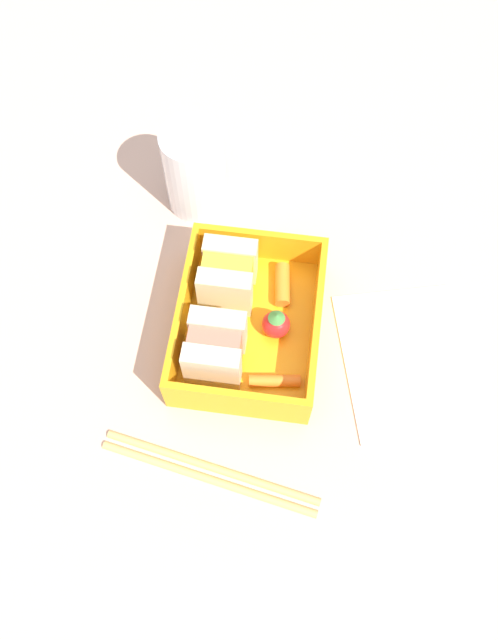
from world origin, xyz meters
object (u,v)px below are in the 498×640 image
(strawberry_far_left, at_px, (276,324))
(chopstick_pair, at_px, (210,472))
(sandwich_left, at_px, (215,348))
(sandwich_center_left, at_px, (228,276))
(carrot_stick_far_left, at_px, (282,285))
(folded_napkin, at_px, (408,360))
(drinking_glass, at_px, (194,171))
(carrot_stick_left, at_px, (275,381))

(strawberry_far_left, height_order, chopstick_pair, strawberry_far_left)
(sandwich_left, relative_size, sandwich_center_left, 1.00)
(sandwich_left, bearing_deg, strawberry_far_left, -53.72)
(carrot_stick_far_left, height_order, folded_napkin, carrot_stick_far_left)
(strawberry_far_left, relative_size, folded_napkin, 0.22)
(sandwich_left, height_order, drinking_glass, drinking_glass)
(sandwich_left, distance_m, carrot_stick_left, 0.06)
(folded_napkin, bearing_deg, sandwich_center_left, 75.30)
(sandwich_left, xyz_separation_m, drinking_glass, (0.18, 0.05, 0.01))
(chopstick_pair, bearing_deg, folded_napkin, -52.47)
(strawberry_far_left, bearing_deg, chopstick_pair, 163.51)
(drinking_glass, bearing_deg, folded_napkin, -124.55)
(sandwich_center_left, bearing_deg, strawberry_far_left, -126.82)
(chopstick_pair, height_order, drinking_glass, drinking_glass)
(carrot_stick_far_left, relative_size, folded_napkin, 0.28)
(carrot_stick_left, bearing_deg, drinking_glass, 27.93)
(carrot_stick_left, xyz_separation_m, strawberry_far_left, (0.05, 0.01, 0.01))
(folded_napkin, bearing_deg, sandwich_left, 98.98)
(sandwich_left, bearing_deg, folded_napkin, -81.02)
(carrot_stick_far_left, xyz_separation_m, chopstick_pair, (-0.18, 0.04, -0.02))
(carrot_stick_left, relative_size, chopstick_pair, 0.24)
(sandwich_center_left, height_order, carrot_stick_far_left, sandwich_center_left)
(sandwich_left, relative_size, folded_napkin, 0.36)
(sandwich_left, relative_size, carrot_stick_left, 1.17)
(sandwich_center_left, distance_m, strawberry_far_left, 0.06)
(carrot_stick_left, distance_m, folded_napkin, 0.13)
(sandwich_left, distance_m, sandwich_center_left, 0.07)
(sandwich_center_left, distance_m, carrot_stick_left, 0.11)
(sandwich_center_left, height_order, drinking_glass, drinking_glass)
(carrot_stick_left, xyz_separation_m, folded_napkin, (0.04, -0.12, -0.02))
(chopstick_pair, distance_m, folded_napkin, 0.21)
(carrot_stick_left, height_order, drinking_glass, drinking_glass)
(strawberry_far_left, relative_size, carrot_stick_far_left, 0.77)
(sandwich_center_left, bearing_deg, folded_napkin, -104.70)
(carrot_stick_far_left, bearing_deg, sandwich_center_left, 99.58)
(chopstick_pair, bearing_deg, strawberry_far_left, -16.49)
(carrot_stick_far_left, xyz_separation_m, drinking_glass, (0.10, 0.10, 0.03))
(carrot_stick_far_left, relative_size, drinking_glass, 0.43)
(carrot_stick_left, bearing_deg, folded_napkin, -70.52)
(drinking_glass, height_order, folded_napkin, drinking_glass)
(strawberry_far_left, height_order, carrot_stick_far_left, strawberry_far_left)
(carrot_stick_left, distance_m, strawberry_far_left, 0.05)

